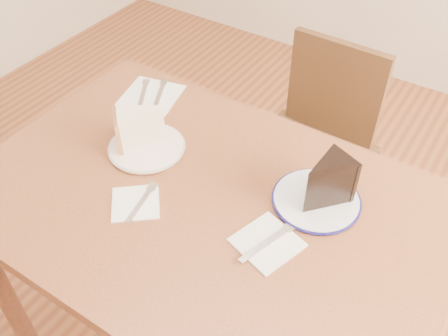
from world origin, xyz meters
TOP-DOWN VIEW (x-y plane):
  - table at (0.00, 0.00)m, footprint 1.20×0.80m
  - chair_far at (0.03, 0.64)m, footprint 0.42×0.42m
  - plate_cream at (-0.24, 0.07)m, footprint 0.20×0.20m
  - plate_navy at (0.24, 0.14)m, footprint 0.21×0.21m
  - carrot_cake at (-0.25, 0.08)m, footprint 0.15×0.15m
  - chocolate_cake at (0.25, 0.14)m, footprint 0.12×0.14m
  - napkin_cream at (-0.13, -0.11)m, footprint 0.16×0.16m
  - napkin_navy at (0.20, -0.03)m, footprint 0.17×0.17m
  - napkin_spare at (-0.39, 0.27)m, footprint 0.20×0.20m
  - fork_cream at (-0.12, -0.10)m, footprint 0.04×0.14m
  - knife_navy at (0.20, -0.04)m, footprint 0.06×0.17m
  - fork_spare at (-0.37, 0.30)m, footprint 0.08×0.13m
  - knife_spare at (-0.41, 0.26)m, footprint 0.10×0.14m

SIDE VIEW (x-z plane):
  - chair_far at x=0.03m, z-range 0.05..0.88m
  - table at x=0.00m, z-range 0.28..1.03m
  - napkin_cream at x=-0.13m, z-range 0.75..0.75m
  - napkin_navy at x=0.20m, z-range 0.75..0.75m
  - napkin_spare at x=-0.39m, z-range 0.75..0.75m
  - plate_cream at x=-0.24m, z-range 0.75..0.76m
  - plate_navy at x=0.24m, z-range 0.75..0.76m
  - fork_cream at x=-0.12m, z-range 0.75..0.76m
  - knife_navy at x=0.20m, z-range 0.75..0.76m
  - fork_spare at x=-0.37m, z-range 0.75..0.76m
  - knife_spare at x=-0.41m, z-range 0.75..0.76m
  - carrot_cake at x=-0.25m, z-range 0.76..0.86m
  - chocolate_cake at x=0.25m, z-range 0.76..0.88m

